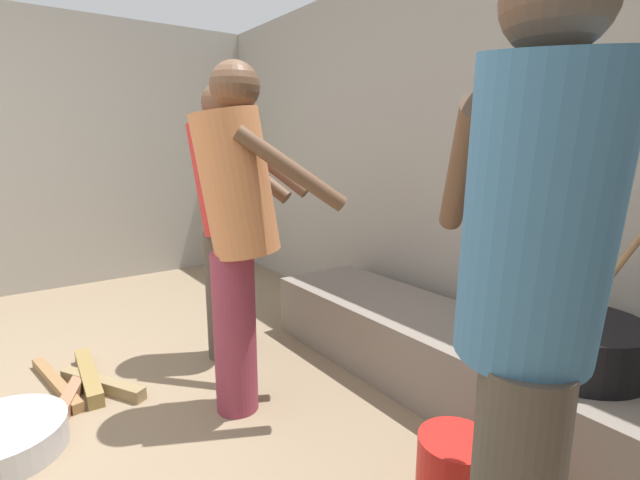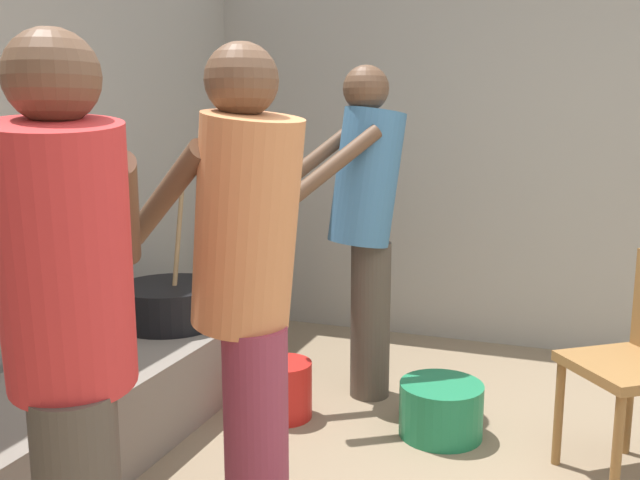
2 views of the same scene
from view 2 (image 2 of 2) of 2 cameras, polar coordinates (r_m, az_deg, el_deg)
block_enclosure_right at (r=4.31m, az=23.09°, el=6.54°), size 0.20×5.29×2.36m
hearth_ledge at (r=3.15m, az=-17.48°, el=-12.83°), size 2.46×0.60×0.37m
cooking_pot_main at (r=3.50m, az=-12.56°, el=-5.29°), size 0.53×0.53×0.65m
cook_in_blue_shirt at (r=3.29m, az=3.87°, el=2.33°), size 0.70×0.71×1.65m
cook_in_red_shirt at (r=1.68m, az=-20.46°, el=-7.18°), size 0.72×0.64×1.59m
cook_in_orange_shirt at (r=2.03m, az=-6.21°, el=-3.29°), size 0.60×0.74×1.61m
bucket_green_plastic at (r=3.14m, az=10.19°, el=-13.91°), size 0.37×0.37×0.24m
bucket_red_plastic at (r=3.26m, az=-3.09°, el=-12.51°), size 0.27×0.27×0.27m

